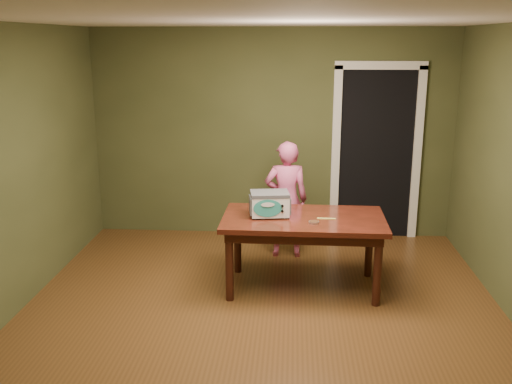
{
  "coord_description": "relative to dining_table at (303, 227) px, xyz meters",
  "views": [
    {
      "loc": [
        0.27,
        -4.57,
        2.45
      ],
      "look_at": [
        -0.1,
        1.0,
        0.95
      ],
      "focal_mm": 40.0,
      "sensor_mm": 36.0,
      "label": 1
    }
  ],
  "objects": [
    {
      "name": "doorway",
      "position": [
        0.92,
        1.96,
        0.41
      ],
      "size": [
        1.1,
        0.66,
        2.25
      ],
      "color": "black",
      "rests_on": "ground"
    },
    {
      "name": "dining_table",
      "position": [
        0.0,
        0.0,
        0.0
      ],
      "size": [
        1.61,
        0.92,
        0.75
      ],
      "rotation": [
        0.0,
        0.0,
        -0.01
      ],
      "color": "#35140C",
      "rests_on": "floor"
    },
    {
      "name": "room_shell",
      "position": [
        -0.38,
        -0.82,
        1.06
      ],
      "size": [
        4.52,
        5.02,
        2.61
      ],
      "color": "#494F2A",
      "rests_on": "ground"
    },
    {
      "name": "baking_pan",
      "position": [
        0.09,
        -0.19,
        0.11
      ],
      "size": [
        0.1,
        0.1,
        0.02
      ],
      "color": "silver",
      "rests_on": "dining_table"
    },
    {
      "name": "child",
      "position": [
        -0.19,
        0.89,
        0.03
      ],
      "size": [
        0.51,
        0.36,
        1.35
      ],
      "primitive_type": "imported",
      "rotation": [
        0.0,
        0.0,
        3.21
      ],
      "color": "#DD5B8F",
      "rests_on": "floor"
    },
    {
      "name": "toy_oven",
      "position": [
        -0.34,
        0.01,
        0.23
      ],
      "size": [
        0.43,
        0.32,
        0.25
      ],
      "rotation": [
        0.0,
        0.0,
        0.14
      ],
      "color": "#4C4F54",
      "rests_on": "dining_table"
    },
    {
      "name": "floor",
      "position": [
        -0.38,
        -0.82,
        -0.65
      ],
      "size": [
        5.0,
        5.0,
        0.0
      ],
      "primitive_type": "plane",
      "color": "brown",
      "rests_on": "ground"
    },
    {
      "name": "spatula",
      "position": [
        0.22,
        -0.04,
        0.1
      ],
      "size": [
        0.18,
        0.03,
        0.01
      ],
      "primitive_type": "cube",
      "rotation": [
        0.0,
        0.0,
        -0.02
      ],
      "color": "#D4CE5C",
      "rests_on": "dining_table"
    }
  ]
}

